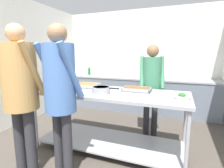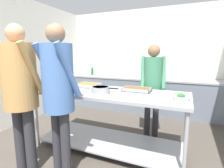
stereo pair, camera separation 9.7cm
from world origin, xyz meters
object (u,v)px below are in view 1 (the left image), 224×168
cook_behind_counter (152,81)px  water_bottle (89,71)px  broccoli_bowl (182,98)px  guest_serving_left (20,85)px  guest_serving_right (60,86)px  sauce_pan (101,90)px  serving_tray_greens (87,85)px  serving_tray_vegetables (137,89)px  serving_tray_roast (53,88)px  plate_stack (161,95)px

cook_behind_counter → water_bottle: cook_behind_counter is taller
broccoli_bowl → water_bottle: (-2.49, 2.25, 0.05)m
guest_serving_left → guest_serving_right: (0.48, 0.11, 0.00)m
sauce_pan → cook_behind_counter: bearing=54.8°
serving_tray_greens → serving_tray_vegetables: size_ratio=0.91×
serving_tray_greens → cook_behind_counter: bearing=25.0°
sauce_pan → cook_behind_counter: size_ratio=0.25×
sauce_pan → cook_behind_counter: 1.03m
broccoli_bowl → cook_behind_counter: 0.98m
guest_serving_right → cook_behind_counter: size_ratio=1.10×
sauce_pan → water_bottle: (-1.41, 2.24, 0.03)m
serving_tray_greens → cook_behind_counter: 1.13m
serving_tray_roast → cook_behind_counter: size_ratio=0.23×
guest_serving_left → cook_behind_counter: (1.28, 1.59, -0.10)m
serving_tray_roast → broccoli_bowl: size_ratio=1.95×
plate_stack → guest_serving_left: guest_serving_left is taller
cook_behind_counter → guest_serving_left: bearing=-128.7°
serving_tray_greens → cook_behind_counter: cook_behind_counter is taller
serving_tray_greens → water_bottle: (-0.98, 1.88, 0.06)m
serving_tray_vegetables → plate_stack: bearing=-31.2°
plate_stack → guest_serving_left: (-1.51, -0.86, 0.18)m
broccoli_bowl → water_bottle: bearing=138.0°
sauce_pan → water_bottle: water_bottle is taller
serving_tray_roast → sauce_pan: 0.84m
serving_tray_roast → plate_stack: serving_tray_roast is taller
plate_stack → water_bottle: size_ratio=1.02×
sauce_pan → plate_stack: bearing=6.9°
serving_tray_roast → sauce_pan: size_ratio=0.92×
water_bottle → guest_serving_left: bearing=-76.5°
guest_serving_right → guest_serving_left: bearing=-167.4°
water_bottle → serving_tray_vegetables: bearing=-45.9°
guest_serving_right → cook_behind_counter: (0.80, 1.49, -0.10)m
sauce_pan → guest_serving_left: guest_serving_left is taller
serving_tray_greens → guest_serving_right: guest_serving_right is taller
plate_stack → broccoli_bowl: bearing=-22.1°
plate_stack → broccoli_bowl: 0.29m
serving_tray_roast → serving_tray_greens: size_ratio=0.99×
serving_tray_roast → serving_tray_greens: 0.55m
guest_serving_right → water_bottle: (-1.20, 2.89, -0.12)m
serving_tray_roast → plate_stack: bearing=3.6°
sauce_pan → broccoli_bowl: size_ratio=2.12×
serving_tray_vegetables → water_bottle: bearing=134.1°
cook_behind_counter → water_bottle: bearing=144.9°
sauce_pan → water_bottle: bearing=122.1°
broccoli_bowl → serving_tray_roast: bearing=180.0°
serving_tray_roast → water_bottle: size_ratio=1.43×
guest_serving_right → water_bottle: 3.13m
serving_tray_roast → guest_serving_left: guest_serving_left is taller
serving_tray_roast → broccoli_bowl: 1.93m
guest_serving_right → serving_tray_vegetables: bearing=56.2°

